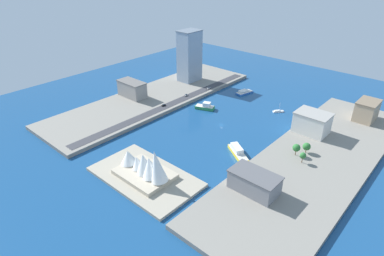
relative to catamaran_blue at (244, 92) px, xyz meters
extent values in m
plane|color=navy|center=(-26.62, 76.22, -1.48)|extent=(440.00, 440.00, 0.00)
cube|color=gray|center=(-113.96, 76.22, 0.18)|extent=(70.00, 240.00, 3.31)
cube|color=gray|center=(60.72, 76.22, 0.18)|extent=(70.00, 240.00, 3.31)
cube|color=#A89E89|center=(-34.72, 172.85, -0.48)|extent=(75.89, 43.48, 2.00)
cube|color=#38383D|center=(34.11, 76.22, 1.90)|extent=(9.54, 228.00, 0.15)
cube|color=blue|center=(-0.13, -0.54, -0.70)|extent=(12.09, 20.72, 1.55)
cone|color=blue|center=(-2.40, -10.42, -0.70)|extent=(1.67, 1.67, 1.40)
cube|color=white|center=(0.28, 1.20, 1.21)|extent=(8.26, 11.00, 2.27)
cube|color=beige|center=(-0.13, -0.54, 0.12)|extent=(11.61, 19.89, 0.10)
cube|color=#2D8C4C|center=(6.41, 59.60, 0.00)|extent=(19.88, 13.96, 2.95)
cone|color=#2D8C4C|center=(15.66, 63.35, 0.00)|extent=(3.46, 3.46, 2.66)
cube|color=white|center=(4.58, 58.85, 3.54)|extent=(8.74, 8.17, 4.14)
cube|color=beige|center=(6.41, 59.60, 1.52)|extent=(19.08, 13.40, 0.10)
cube|color=yellow|center=(-65.75, 106.70, -0.20)|extent=(25.40, 19.95, 2.55)
cone|color=yellow|center=(-77.08, 114.05, -0.20)|extent=(3.17, 3.17, 2.29)
cube|color=white|center=(-63.29, 105.10, 2.84)|extent=(14.20, 11.95, 3.54)
cube|color=beige|center=(-65.75, 106.70, 1.12)|extent=(24.38, 19.16, 0.10)
cube|color=white|center=(-51.29, 17.68, -0.97)|extent=(9.19, 10.19, 1.01)
cone|color=white|center=(-54.89, 13.35, -0.97)|extent=(1.28, 1.28, 0.91)
cube|color=white|center=(-50.58, 18.54, -0.01)|extent=(5.38, 5.77, 0.91)
cube|color=beige|center=(-51.29, 17.68, -0.41)|extent=(8.82, 9.78, 0.10)
cylinder|color=silver|center=(-51.64, 17.26, 3.87)|extent=(0.24, 0.24, 8.67)
cube|color=gray|center=(-99.13, 138.32, 7.86)|extent=(29.89, 16.81, 12.06)
cube|color=#59595C|center=(-99.13, 138.32, 14.29)|extent=(31.09, 17.48, 0.80)
cube|color=gray|center=(78.18, 91.45, 9.61)|extent=(30.23, 15.08, 15.55)
cube|color=slate|center=(78.18, 91.45, 17.78)|extent=(31.44, 15.69, 0.80)
cube|color=silver|center=(-93.52, 41.40, 10.21)|extent=(26.19, 20.11, 16.76)
cube|color=#9D9992|center=(-93.52, 41.40, 18.99)|extent=(27.24, 20.91, 0.80)
cube|color=tan|center=(-119.93, -13.40, 10.37)|extent=(15.94, 23.35, 17.09)
cube|color=#7C6B55|center=(-119.93, -13.40, 19.32)|extent=(16.57, 24.29, 0.80)
cube|color=#8C9EB2|center=(67.15, 14.87, 30.14)|extent=(18.25, 24.19, 56.63)
cube|color=slate|center=(67.15, 14.87, 58.86)|extent=(18.98, 25.16, 0.80)
cylinder|color=black|center=(32.98, 20.17, 2.30)|extent=(0.26, 0.64, 0.64)
cylinder|color=black|center=(31.45, 20.19, 2.30)|extent=(0.26, 0.64, 0.64)
cylinder|color=black|center=(33.03, 23.51, 2.30)|extent=(0.26, 0.64, 0.64)
cylinder|color=black|center=(31.50, 23.53, 2.30)|extent=(0.26, 0.64, 0.64)
cube|color=white|center=(32.24, 21.85, 2.59)|extent=(1.80, 4.79, 0.79)
cube|color=#262D38|center=(32.24, 22.09, 3.25)|extent=(1.56, 2.69, 0.53)
cylinder|color=black|center=(35.50, 88.54, 2.30)|extent=(0.25, 0.64, 0.64)
cylinder|color=black|center=(37.19, 88.55, 2.30)|extent=(0.25, 0.64, 0.64)
cylinder|color=black|center=(35.51, 85.35, 2.30)|extent=(0.25, 0.64, 0.64)
cylinder|color=black|center=(37.20, 85.36, 2.30)|extent=(0.25, 0.64, 0.64)
cube|color=black|center=(36.35, 86.95, 2.61)|extent=(1.91, 4.56, 0.81)
cube|color=#262D38|center=(36.35, 86.72, 3.31)|extent=(1.68, 2.56, 0.60)
cylinder|color=black|center=(36.19, 55.09, 2.30)|extent=(0.27, 0.65, 0.64)
cylinder|color=black|center=(37.81, 55.15, 2.30)|extent=(0.27, 0.65, 0.64)
cylinder|color=black|center=(36.30, 52.08, 2.30)|extent=(0.27, 0.65, 0.64)
cylinder|color=black|center=(37.93, 52.14, 2.30)|extent=(0.27, 0.65, 0.64)
cube|color=#B7B7BC|center=(37.06, 53.62, 2.64)|extent=(1.99, 4.36, 0.89)
cube|color=#262D38|center=(37.06, 53.40, 3.39)|extent=(1.70, 2.47, 0.60)
cylinder|color=black|center=(28.20, 30.92, 4.58)|extent=(0.18, 0.18, 5.50)
cube|color=black|center=(28.20, 30.92, 7.83)|extent=(0.36, 0.36, 1.00)
sphere|color=red|center=(28.20, 30.92, 8.18)|extent=(0.24, 0.24, 0.24)
sphere|color=yellow|center=(28.20, 30.92, 7.83)|extent=(0.24, 0.24, 0.24)
sphere|color=green|center=(28.20, 30.92, 7.48)|extent=(0.24, 0.24, 0.24)
cube|color=#BCAD93|center=(-34.72, 172.85, 2.02)|extent=(38.56, 27.64, 3.00)
cone|color=white|center=(-47.79, 172.85, 14.22)|extent=(15.13, 11.28, 23.15)
cone|color=white|center=(-40.99, 172.85, 10.35)|extent=(15.08, 12.88, 15.72)
cone|color=white|center=(-34.72, 172.85, 10.50)|extent=(13.04, 11.58, 15.13)
cone|color=white|center=(-27.71, 172.85, 7.92)|extent=(10.46, 8.92, 10.37)
cone|color=white|center=(-18.02, 172.85, 8.33)|extent=(13.07, 12.12, 10.85)
cylinder|color=brown|center=(-104.48, 74.31, 3.26)|extent=(0.50, 0.50, 2.87)
sphere|color=#2D7233|center=(-104.48, 74.31, 7.04)|extent=(5.86, 5.86, 5.86)
cylinder|color=brown|center=(-100.29, 82.78, 3.86)|extent=(0.50, 0.50, 4.07)
sphere|color=#2D7233|center=(-100.29, 82.78, 8.19)|extent=(5.72, 5.72, 5.72)
cylinder|color=brown|center=(-108.25, 88.86, 3.97)|extent=(0.50, 0.50, 4.27)
sphere|color=#2D7233|center=(-108.25, 88.86, 7.89)|extent=(4.46, 4.46, 4.46)
camera|label=1|loc=(-178.18, 285.29, 134.32)|focal=30.42mm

